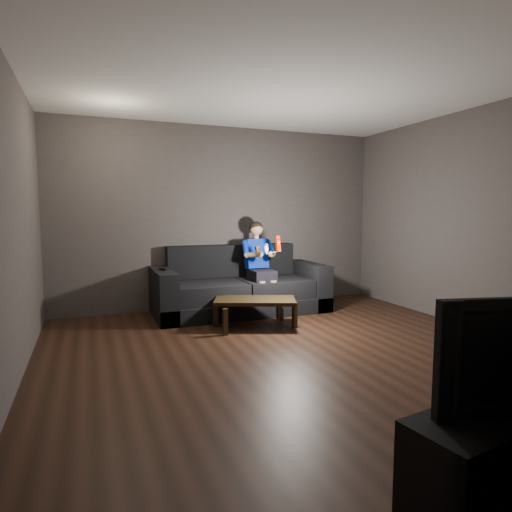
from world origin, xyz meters
name	(u,v)px	position (x,y,z in m)	size (l,w,h in m)	color
floor	(299,355)	(0.00, 0.00, 0.00)	(5.00, 5.00, 0.00)	black
back_wall	(224,218)	(0.00, 2.50, 1.35)	(5.00, 0.04, 2.70)	#403B37
left_wall	(6,223)	(-2.50, 0.00, 1.35)	(0.04, 5.00, 2.70)	#403B37
right_wall	(488,219)	(2.50, 0.00, 1.35)	(0.04, 5.00, 2.70)	#403B37
ceiling	(301,76)	(0.00, 0.00, 2.70)	(5.00, 5.00, 0.02)	beige
sofa	(240,290)	(0.08, 2.03, 0.31)	(2.44, 1.05, 0.94)	black
child	(259,258)	(0.36, 1.96, 0.78)	(0.48, 0.58, 1.17)	black
wii_remote_red	(278,244)	(0.45, 1.50, 1.01)	(0.06, 0.08, 0.22)	#C21B00
nunchuk_white	(266,248)	(0.28, 1.51, 0.95)	(0.06, 0.09, 0.14)	silver
wii_remote_black	(163,269)	(-1.02, 1.94, 0.68)	(0.08, 0.16, 0.03)	black
coffee_table	(255,303)	(-0.02, 1.15, 0.31)	(1.10, 0.83, 0.36)	black
media_console	(511,448)	(0.05, -2.27, 0.23)	(1.29, 0.37, 0.46)	black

